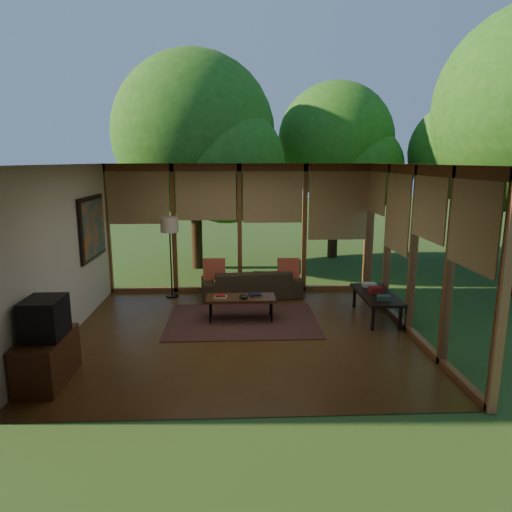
{
  "coord_description": "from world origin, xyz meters",
  "views": [
    {
      "loc": [
        -0.07,
        -7.01,
        2.76
      ],
      "look_at": [
        0.27,
        0.7,
        1.14
      ],
      "focal_mm": 32.0,
      "sensor_mm": 36.0,
      "label": 1
    }
  ],
  "objects_px": {
    "coffee_table": "(241,299)",
    "sofa": "(251,283)",
    "floor_lamp": "(170,229)",
    "side_console": "(376,296)",
    "television": "(45,318)",
    "media_cabinet": "(47,359)"
  },
  "relations": [
    {
      "from": "sofa",
      "to": "coffee_table",
      "type": "xyz_separation_m",
      "value": [
        -0.23,
        -1.37,
        0.1
      ]
    },
    {
      "from": "floor_lamp",
      "to": "sofa",
      "type": "bearing_deg",
      "value": -3.88
    },
    {
      "from": "media_cabinet",
      "to": "television",
      "type": "bearing_deg",
      "value": 0.0
    },
    {
      "from": "television",
      "to": "floor_lamp",
      "type": "bearing_deg",
      "value": 74.14
    },
    {
      "from": "sofa",
      "to": "coffee_table",
      "type": "height_order",
      "value": "sofa"
    },
    {
      "from": "television",
      "to": "coffee_table",
      "type": "relative_size",
      "value": 0.46
    },
    {
      "from": "floor_lamp",
      "to": "side_console",
      "type": "relative_size",
      "value": 1.18
    },
    {
      "from": "floor_lamp",
      "to": "side_console",
      "type": "height_order",
      "value": "floor_lamp"
    },
    {
      "from": "media_cabinet",
      "to": "floor_lamp",
      "type": "distance_m",
      "value": 3.97
    },
    {
      "from": "television",
      "to": "media_cabinet",
      "type": "bearing_deg",
      "value": 180.0
    },
    {
      "from": "coffee_table",
      "to": "side_console",
      "type": "relative_size",
      "value": 0.86
    },
    {
      "from": "coffee_table",
      "to": "sofa",
      "type": "bearing_deg",
      "value": 80.41
    },
    {
      "from": "floor_lamp",
      "to": "coffee_table",
      "type": "height_order",
      "value": "floor_lamp"
    },
    {
      "from": "sofa",
      "to": "coffee_table",
      "type": "bearing_deg",
      "value": 72.76
    },
    {
      "from": "media_cabinet",
      "to": "sofa",
      "type": "bearing_deg",
      "value": 52.78
    },
    {
      "from": "media_cabinet",
      "to": "television",
      "type": "xyz_separation_m",
      "value": [
        0.02,
        0.0,
        0.55
      ]
    },
    {
      "from": "sofa",
      "to": "floor_lamp",
      "type": "xyz_separation_m",
      "value": [
        -1.64,
        0.11,
        1.11
      ]
    },
    {
      "from": "television",
      "to": "coffee_table",
      "type": "bearing_deg",
      "value": 41.7
    },
    {
      "from": "side_console",
      "to": "television",
      "type": "bearing_deg",
      "value": -155.68
    },
    {
      "from": "coffee_table",
      "to": "floor_lamp",
      "type": "bearing_deg",
      "value": 133.46
    },
    {
      "from": "floor_lamp",
      "to": "coffee_table",
      "type": "bearing_deg",
      "value": -46.54
    },
    {
      "from": "side_console",
      "to": "media_cabinet",
      "type": "bearing_deg",
      "value": -155.77
    }
  ]
}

